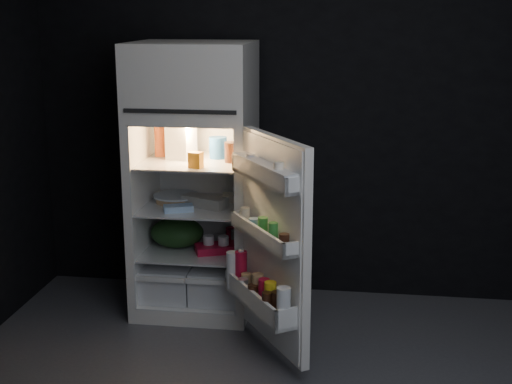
% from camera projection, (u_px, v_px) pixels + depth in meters
% --- Properties ---
extents(wall_back, '(4.00, 0.00, 2.70)m').
position_uv_depth(wall_back, '(323.00, 104.00, 4.84)').
color(wall_back, black).
rests_on(wall_back, ground).
extents(wall_front, '(4.00, 0.00, 2.70)m').
position_uv_depth(wall_front, '(246.00, 302.00, 1.58)').
color(wall_front, black).
rests_on(wall_front, ground).
extents(refrigerator, '(0.76, 0.71, 1.78)m').
position_uv_depth(refrigerator, '(195.00, 169.00, 4.68)').
color(refrigerator, white).
rests_on(refrigerator, ground).
extents(fridge_door, '(0.55, 0.71, 1.22)m').
position_uv_depth(fridge_door, '(270.00, 247.00, 4.01)').
color(fridge_door, white).
rests_on(fridge_door, ground).
extents(milk_jug, '(0.19, 0.19, 0.24)m').
position_uv_depth(milk_jug, '(181.00, 141.00, 4.65)').
color(milk_jug, white).
rests_on(milk_jug, refrigerator).
extents(mayo_jar, '(0.15, 0.15, 0.14)m').
position_uv_depth(mayo_jar, '(218.00, 148.00, 4.67)').
color(mayo_jar, '#1D51A1').
rests_on(mayo_jar, refrigerator).
extents(jam_jar, '(0.10, 0.10, 0.13)m').
position_uv_depth(jam_jar, '(231.00, 152.00, 4.55)').
color(jam_jar, black).
rests_on(jam_jar, refrigerator).
extents(amber_bottle, '(0.10, 0.10, 0.22)m').
position_uv_depth(amber_bottle, '(160.00, 140.00, 4.73)').
color(amber_bottle, '#BF4D1E').
rests_on(amber_bottle, refrigerator).
extents(small_carton, '(0.09, 0.08, 0.10)m').
position_uv_depth(small_carton, '(196.00, 160.00, 4.39)').
color(small_carton, '#C07516').
rests_on(small_carton, refrigerator).
extents(egg_carton, '(0.32, 0.23, 0.07)m').
position_uv_depth(egg_carton, '(205.00, 202.00, 4.64)').
color(egg_carton, gray).
rests_on(egg_carton, refrigerator).
extents(pie, '(0.36, 0.36, 0.04)m').
position_uv_depth(pie, '(176.00, 199.00, 4.77)').
color(pie, tan).
rests_on(pie, refrigerator).
extents(flat_package, '(0.21, 0.15, 0.04)m').
position_uv_depth(flat_package, '(178.00, 208.00, 4.54)').
color(flat_package, '#94BAE5').
rests_on(flat_package, refrigerator).
extents(wrapped_pkg, '(0.15, 0.13, 0.05)m').
position_uv_depth(wrapped_pkg, '(233.00, 198.00, 4.78)').
color(wrapped_pkg, '#F9E9CC').
rests_on(wrapped_pkg, refrigerator).
extents(produce_bag, '(0.39, 0.34, 0.20)m').
position_uv_depth(produce_bag, '(177.00, 232.00, 4.78)').
color(produce_bag, '#193815').
rests_on(produce_bag, refrigerator).
extents(yogurt_tray, '(0.33, 0.25, 0.05)m').
position_uv_depth(yogurt_tray, '(218.00, 248.00, 4.69)').
color(yogurt_tray, red).
rests_on(yogurt_tray, refrigerator).
extents(small_can_red, '(0.09, 0.09, 0.09)m').
position_uv_depth(small_can_red, '(231.00, 234.00, 4.92)').
color(small_can_red, red).
rests_on(small_can_red, refrigerator).
extents(small_can_silver, '(0.09, 0.09, 0.09)m').
position_uv_depth(small_can_silver, '(236.00, 237.00, 4.86)').
color(small_can_silver, white).
rests_on(small_can_silver, refrigerator).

